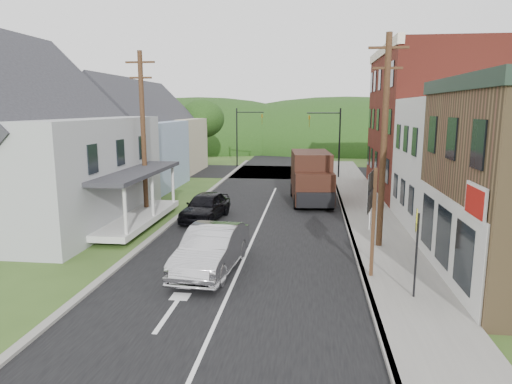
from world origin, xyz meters
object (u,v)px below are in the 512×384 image
(dark_sedan, at_px, (206,206))
(silver_sedan, at_px, (211,250))
(warning_sign, at_px, (416,240))
(route_sign_cluster, at_px, (372,207))
(delivery_van, at_px, (311,178))

(dark_sedan, bearing_deg, silver_sedan, -67.93)
(warning_sign, bearing_deg, route_sign_cluster, 136.75)
(delivery_van, bearing_deg, dark_sedan, -141.96)
(silver_sedan, height_order, dark_sedan, silver_sedan)
(dark_sedan, relative_size, delivery_van, 0.74)
(silver_sedan, xyz_separation_m, delivery_van, (3.66, 13.08, 0.80))
(dark_sedan, xyz_separation_m, route_sign_cluster, (7.78, -7.88, 1.89))
(delivery_van, distance_m, route_sign_cluster, 13.44)
(dark_sedan, bearing_deg, warning_sign, -39.86)
(silver_sedan, distance_m, dark_sedan, 8.00)
(delivery_van, bearing_deg, silver_sedan, -110.85)
(silver_sedan, xyz_separation_m, warning_sign, (6.88, -1.90, 1.15))
(delivery_van, distance_m, warning_sign, 15.33)
(route_sign_cluster, height_order, warning_sign, route_sign_cluster)
(silver_sedan, distance_m, delivery_van, 13.61)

